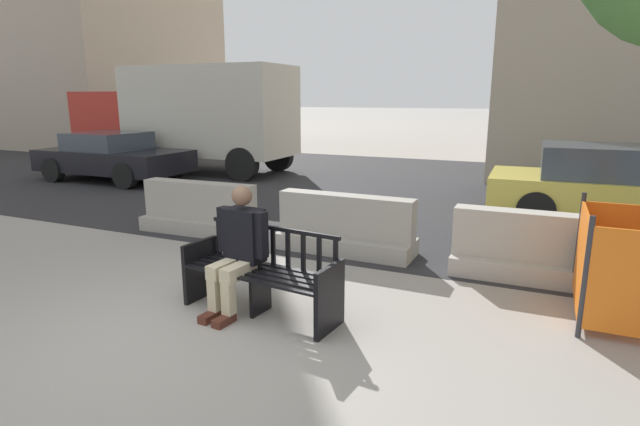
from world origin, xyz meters
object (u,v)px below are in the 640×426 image
at_px(jersey_barrier_centre, 345,229).
at_px(delivery_truck, 188,114).
at_px(seated_person, 239,247).
at_px(street_bench, 262,276).
at_px(car_taxi_near, 618,185).
at_px(jersey_barrier_left, 200,212).
at_px(jersey_barrier_right, 537,253).
at_px(car_sedan_mid, 113,156).

relative_size(jersey_barrier_centre, delivery_truck, 0.29).
bearing_deg(jersey_barrier_centre, seated_person, -96.60).
bearing_deg(jersey_barrier_centre, street_bench, -90.61).
bearing_deg(car_taxi_near, street_bench, -123.09).
bearing_deg(jersey_barrier_left, street_bench, -42.31).
xyz_separation_m(jersey_barrier_centre, jersey_barrier_right, (2.54, -0.09, 0.00)).
height_order(jersey_barrier_right, car_sedan_mid, car_sedan_mid).
bearing_deg(seated_person, car_sedan_mid, 143.42).
bearing_deg(jersey_barrier_left, delivery_truck, 129.59).
height_order(jersey_barrier_centre, jersey_barrier_right, same).
height_order(jersey_barrier_centre, car_taxi_near, car_taxi_near).
distance_m(seated_person, car_taxi_near, 7.04).
xyz_separation_m(jersey_barrier_right, delivery_truck, (-9.81, 5.77, 1.35)).
height_order(jersey_barrier_left, delivery_truck, delivery_truck).
xyz_separation_m(street_bench, seated_person, (-0.25, -0.03, 0.29)).
bearing_deg(delivery_truck, car_sedan_mid, -108.77).
relative_size(seated_person, delivery_truck, 0.19).
distance_m(jersey_barrier_right, car_taxi_near, 3.76).
xyz_separation_m(street_bench, jersey_barrier_left, (-2.56, 2.33, -0.06)).
height_order(street_bench, jersey_barrier_centre, street_bench).
xyz_separation_m(jersey_barrier_centre, car_sedan_mid, (-8.04, 3.43, 0.30)).
xyz_separation_m(seated_person, car_sedan_mid, (-7.77, 5.77, -0.05)).
bearing_deg(street_bench, car_sedan_mid, 144.41).
relative_size(car_sedan_mid, delivery_truck, 0.59).
bearing_deg(jersey_barrier_right, jersey_barrier_left, 178.72).
bearing_deg(jersey_barrier_left, jersey_barrier_right, -1.28).
bearing_deg(car_sedan_mid, delivery_truck, 71.23).
xyz_separation_m(street_bench, jersey_barrier_right, (2.57, 2.22, -0.06)).
bearing_deg(jersey_barrier_left, car_sedan_mid, 148.03).
bearing_deg(jersey_barrier_right, seated_person, -141.33).
height_order(car_taxi_near, delivery_truck, delivery_truck).
distance_m(jersey_barrier_right, car_sedan_mid, 11.15).
relative_size(jersey_barrier_centre, jersey_barrier_left, 1.00).
xyz_separation_m(seated_person, jersey_barrier_right, (2.81, 2.25, -0.35)).
distance_m(street_bench, jersey_barrier_right, 3.39).
bearing_deg(delivery_truck, street_bench, -47.81).
distance_m(street_bench, jersey_barrier_left, 3.47).
bearing_deg(car_sedan_mid, jersey_barrier_right, -18.38).
bearing_deg(seated_person, jersey_barrier_right, 38.67).
relative_size(car_taxi_near, delivery_truck, 0.64).
bearing_deg(street_bench, jersey_barrier_right, 40.87).
xyz_separation_m(street_bench, delivery_truck, (-7.25, 7.99, 1.29)).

